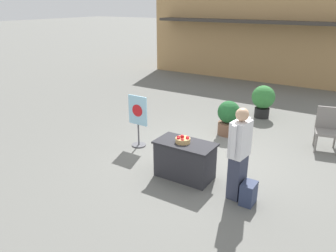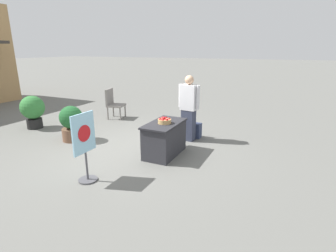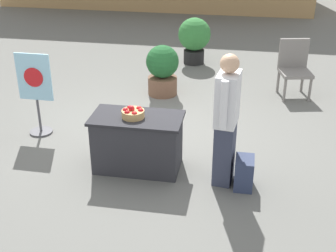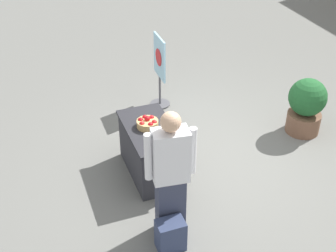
{
  "view_description": "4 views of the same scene",
  "coord_description": "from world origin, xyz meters",
  "px_view_note": "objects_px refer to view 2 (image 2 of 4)",
  "views": [
    {
      "loc": [
        2.97,
        -6.3,
        3.47
      ],
      "look_at": [
        -0.46,
        -0.88,
        1.03
      ],
      "focal_mm": 35.0,
      "sensor_mm": 36.0,
      "label": 1
    },
    {
      "loc": [
        -5.22,
        -3.48,
        2.43
      ],
      "look_at": [
        0.1,
        -0.99,
        0.68
      ],
      "focal_mm": 28.0,
      "sensor_mm": 36.0,
      "label": 2
    },
    {
      "loc": [
        1.4,
        -6.43,
        3.44
      ],
      "look_at": [
        0.42,
        -0.95,
        0.68
      ],
      "focal_mm": 50.0,
      "sensor_mm": 36.0,
      "label": 3
    },
    {
      "loc": [
        5.17,
        -2.58,
        4.41
      ],
      "look_at": [
        0.09,
        -0.72,
        0.82
      ],
      "focal_mm": 50.0,
      "sensor_mm": 36.0,
      "label": 4
    }
  ],
  "objects_px": {
    "apple_basket": "(165,121)",
    "person_visitor": "(189,108)",
    "display_table": "(164,139)",
    "backpack": "(195,130)",
    "poster_board": "(85,146)",
    "potted_plant_far_left": "(72,123)",
    "patio_chair": "(113,102)",
    "potted_plant_far_right": "(33,110)"
  },
  "relations": [
    {
      "from": "apple_basket",
      "to": "potted_plant_far_left",
      "type": "relative_size",
      "value": 0.32
    },
    {
      "from": "backpack",
      "to": "poster_board",
      "type": "distance_m",
      "value": 3.44
    },
    {
      "from": "poster_board",
      "to": "patio_chair",
      "type": "height_order",
      "value": "poster_board"
    },
    {
      "from": "apple_basket",
      "to": "patio_chair",
      "type": "height_order",
      "value": "patio_chair"
    },
    {
      "from": "backpack",
      "to": "potted_plant_far_right",
      "type": "height_order",
      "value": "potted_plant_far_right"
    },
    {
      "from": "display_table",
      "to": "patio_chair",
      "type": "xyz_separation_m",
      "value": [
        2.27,
        3.13,
        0.19
      ]
    },
    {
      "from": "poster_board",
      "to": "patio_chair",
      "type": "xyz_separation_m",
      "value": [
        4.06,
        2.37,
        -0.13
      ]
    },
    {
      "from": "display_table",
      "to": "poster_board",
      "type": "xyz_separation_m",
      "value": [
        -1.78,
        0.76,
        0.32
      ]
    },
    {
      "from": "display_table",
      "to": "potted_plant_far_left",
      "type": "xyz_separation_m",
      "value": [
        -0.16,
        2.72,
        0.11
      ]
    },
    {
      "from": "patio_chair",
      "to": "person_visitor",
      "type": "bearing_deg",
      "value": -30.78
    },
    {
      "from": "poster_board",
      "to": "potted_plant_far_left",
      "type": "height_order",
      "value": "poster_board"
    },
    {
      "from": "patio_chair",
      "to": "potted_plant_far_right",
      "type": "height_order",
      "value": "patio_chair"
    },
    {
      "from": "display_table",
      "to": "person_visitor",
      "type": "relative_size",
      "value": 0.7
    },
    {
      "from": "display_table",
      "to": "backpack",
      "type": "distance_m",
      "value": 1.5
    },
    {
      "from": "display_table",
      "to": "backpack",
      "type": "height_order",
      "value": "display_table"
    },
    {
      "from": "person_visitor",
      "to": "potted_plant_far_right",
      "type": "bearing_deg",
      "value": -71.48
    },
    {
      "from": "backpack",
      "to": "potted_plant_far_left",
      "type": "distance_m",
      "value": 3.39
    },
    {
      "from": "person_visitor",
      "to": "potted_plant_far_right",
      "type": "xyz_separation_m",
      "value": [
        -1.0,
        4.8,
        -0.31
      ]
    },
    {
      "from": "apple_basket",
      "to": "potted_plant_far_right",
      "type": "height_order",
      "value": "potted_plant_far_right"
    },
    {
      "from": "apple_basket",
      "to": "backpack",
      "type": "bearing_deg",
      "value": -8.12
    },
    {
      "from": "person_visitor",
      "to": "backpack",
      "type": "relative_size",
      "value": 4.2
    },
    {
      "from": "potted_plant_far_left",
      "to": "potted_plant_far_right",
      "type": "bearing_deg",
      "value": 79.56
    },
    {
      "from": "display_table",
      "to": "patio_chair",
      "type": "relative_size",
      "value": 1.17
    },
    {
      "from": "display_table",
      "to": "poster_board",
      "type": "relative_size",
      "value": 0.93
    },
    {
      "from": "person_visitor",
      "to": "potted_plant_far_left",
      "type": "bearing_deg",
      "value": -57.83
    },
    {
      "from": "backpack",
      "to": "poster_board",
      "type": "relative_size",
      "value": 0.32
    },
    {
      "from": "patio_chair",
      "to": "apple_basket",
      "type": "bearing_deg",
      "value": -48.84
    },
    {
      "from": "apple_basket",
      "to": "person_visitor",
      "type": "height_order",
      "value": "person_visitor"
    },
    {
      "from": "display_table",
      "to": "potted_plant_far_right",
      "type": "distance_m",
      "value": 4.67
    },
    {
      "from": "potted_plant_far_right",
      "to": "backpack",
      "type": "bearing_deg",
      "value": -75.44
    },
    {
      "from": "backpack",
      "to": "patio_chair",
      "type": "distance_m",
      "value": 3.49
    },
    {
      "from": "poster_board",
      "to": "backpack",
      "type": "bearing_deg",
      "value": 73.61
    },
    {
      "from": "backpack",
      "to": "potted_plant_far_left",
      "type": "relative_size",
      "value": 0.44
    },
    {
      "from": "backpack",
      "to": "potted_plant_far_right",
      "type": "distance_m",
      "value": 5.07
    },
    {
      "from": "display_table",
      "to": "person_visitor",
      "type": "xyz_separation_m",
      "value": [
        1.2,
        -0.14,
        0.51
      ]
    },
    {
      "from": "person_visitor",
      "to": "patio_chair",
      "type": "distance_m",
      "value": 3.46
    },
    {
      "from": "backpack",
      "to": "potted_plant_far_left",
      "type": "height_order",
      "value": "potted_plant_far_left"
    },
    {
      "from": "apple_basket",
      "to": "person_visitor",
      "type": "distance_m",
      "value": 1.25
    },
    {
      "from": "patio_chair",
      "to": "potted_plant_far_right",
      "type": "relative_size",
      "value": 1.02
    },
    {
      "from": "person_visitor",
      "to": "potted_plant_far_left",
      "type": "relative_size",
      "value": 1.84
    },
    {
      "from": "potted_plant_far_left",
      "to": "poster_board",
      "type": "bearing_deg",
      "value": -129.78
    },
    {
      "from": "poster_board",
      "to": "potted_plant_far_left",
      "type": "bearing_deg",
      "value": 140.97
    }
  ]
}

